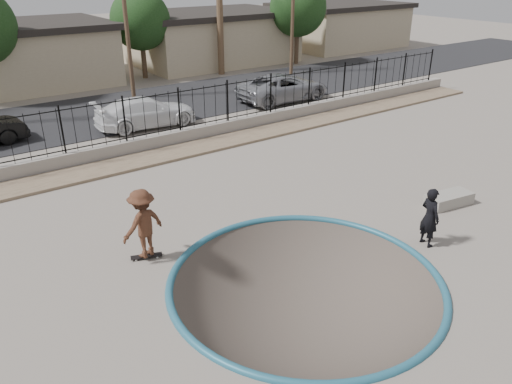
{
  "coord_description": "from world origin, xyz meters",
  "views": [
    {
      "loc": [
        -7.17,
        -8.79,
        7.36
      ],
      "look_at": [
        0.62,
        2.0,
        1.2
      ],
      "focal_mm": 35.0,
      "sensor_mm": 36.0,
      "label": 1
    }
  ],
  "objects": [
    {
      "name": "street",
      "position": [
        0.0,
        17.0,
        0.02
      ],
      "size": [
        90.0,
        8.0,
        0.04
      ],
      "primitive_type": "cube",
      "color": "black",
      "rests_on": "ground"
    },
    {
      "name": "street_tree_right",
      "position": [
        19.0,
        22.0,
        4.19
      ],
      "size": [
        4.32,
        4.32,
        6.36
      ],
      "color": "#473323",
      "rests_on": "ground"
    },
    {
      "name": "fence",
      "position": [
        0.0,
        10.3,
        1.5
      ],
      "size": [
        40.0,
        0.04,
        1.8
      ],
      "color": "black",
      "rests_on": "retaining_wall"
    },
    {
      "name": "utility_pole_right",
      "position": [
        16.0,
        19.0,
        4.7
      ],
      "size": [
        1.7,
        0.24,
        9.0
      ],
      "color": "#473323",
      "rests_on": "ground"
    },
    {
      "name": "coping_ring",
      "position": [
        0.0,
        -1.0,
        0.0
      ],
      "size": [
        7.04,
        7.04,
        0.2
      ],
      "primitive_type": "torus",
      "color": "#25627B",
      "rests_on": "ground"
    },
    {
      "name": "concrete_ledge",
      "position": [
        6.74,
        -0.46,
        0.2
      ],
      "size": [
        1.7,
        0.96,
        0.4
      ],
      "primitive_type": "cube",
      "rotation": [
        0.0,
        0.0,
        -0.17
      ],
      "color": "gray",
      "rests_on": "ground"
    },
    {
      "name": "skateboard",
      "position": [
        -2.8,
        2.37,
        0.06
      ],
      "size": [
        0.87,
        0.49,
        0.07
      ],
      "rotation": [
        0.0,
        0.0,
        -0.36
      ],
      "color": "black",
      "rests_on": "ground"
    },
    {
      "name": "house_east",
      "position": [
        14.0,
        26.5,
        1.97
      ],
      "size": [
        12.6,
        8.6,
        3.9
      ],
      "color": "tan",
      "rests_on": "ground"
    },
    {
      "name": "rock_strip",
      "position": [
        0.0,
        9.2,
        0.06
      ],
      "size": [
        42.0,
        1.6,
        0.11
      ],
      "primitive_type": "cube",
      "color": "#90775E",
      "rests_on": "ground"
    },
    {
      "name": "skater",
      "position": [
        -2.8,
        2.37,
        0.97
      ],
      "size": [
        1.39,
        1.01,
        1.94
      ],
      "primitive_type": "imported",
      "rotation": [
        0.0,
        0.0,
        3.39
      ],
      "color": "brown",
      "rests_on": "ground"
    },
    {
      "name": "ground",
      "position": [
        0.0,
        12.0,
        -1.1
      ],
      "size": [
        120.0,
        120.0,
        2.2
      ],
      "primitive_type": "cube",
      "color": "gray",
      "rests_on": "ground"
    },
    {
      "name": "car_c",
      "position": [
        2.28,
        13.4,
        0.75
      ],
      "size": [
        5.02,
        2.32,
        1.42
      ],
      "primitive_type": "imported",
      "rotation": [
        0.0,
        0.0,
        1.5
      ],
      "color": "white",
      "rests_on": "street"
    },
    {
      "name": "videographer",
      "position": [
        4.0,
        -1.63,
        0.87
      ],
      "size": [
        0.51,
        0.69,
        1.74
      ],
      "primitive_type": "imported",
      "rotation": [
        0.0,
        0.0,
        1.41
      ],
      "color": "black",
      "rests_on": "ground"
    },
    {
      "name": "house_center",
      "position": [
        0.0,
        26.5,
        1.97
      ],
      "size": [
        10.6,
        8.6,
        3.9
      ],
      "color": "tan",
      "rests_on": "ground"
    },
    {
      "name": "bowl_pit",
      "position": [
        0.0,
        -1.0,
        0.0
      ],
      "size": [
        6.84,
        6.84,
        1.8
      ],
      "primitive_type": null,
      "color": "#4A4038",
      "rests_on": "ground"
    },
    {
      "name": "house_east_far",
      "position": [
        28.0,
        26.5,
        1.97
      ],
      "size": [
        11.6,
        8.6,
        3.9
      ],
      "color": "tan",
      "rests_on": "ground"
    },
    {
      "name": "utility_pole_mid",
      "position": [
        4.0,
        19.0,
        4.96
      ],
      "size": [
        1.7,
        0.24,
        9.5
      ],
      "color": "#473323",
      "rests_on": "ground"
    },
    {
      "name": "street_tree_mid",
      "position": [
        7.0,
        24.0,
        3.84
      ],
      "size": [
        3.96,
        3.96,
        5.83
      ],
      "color": "#473323",
      "rests_on": "ground"
    },
    {
      "name": "car_d",
      "position": [
        10.79,
        13.4,
        0.8
      ],
      "size": [
        5.55,
        2.64,
        1.53
      ],
      "primitive_type": "imported",
      "rotation": [
        0.0,
        0.0,
        1.55
      ],
      "color": "#96989E",
      "rests_on": "street"
    },
    {
      "name": "retaining_wall",
      "position": [
        0.0,
        10.3,
        0.3
      ],
      "size": [
        42.0,
        0.45,
        0.6
      ],
      "primitive_type": "cube",
      "color": "#9D948A",
      "rests_on": "ground"
    }
  ]
}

